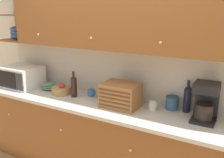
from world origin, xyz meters
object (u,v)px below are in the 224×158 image
(wine_bottle, at_px, (187,98))
(mug_blue_second, at_px, (91,93))
(mug_patterned_third, at_px, (101,96))
(coffee_maker, at_px, (206,102))
(mug, at_px, (153,106))
(storage_canister, at_px, (172,103))
(bowl_stack_on_counter, at_px, (49,86))
(microwave, at_px, (21,77))
(second_wine_bottle, at_px, (74,85))
(bread_box, at_px, (121,95))
(fruit_basket, at_px, (61,90))

(wine_bottle, bearing_deg, mug_blue_second, -175.69)
(mug_patterned_third, height_order, coffee_maker, coffee_maker)
(mug, xyz_separation_m, storage_canister, (0.17, 0.12, 0.03))
(coffee_maker, bearing_deg, mug_patterned_third, -179.54)
(bowl_stack_on_counter, distance_m, mug_blue_second, 0.65)
(storage_canister, bearing_deg, wine_bottle, 3.71)
(microwave, bearing_deg, wine_bottle, 5.96)
(coffee_maker, bearing_deg, mug_blue_second, 177.73)
(second_wine_bottle, distance_m, coffee_maker, 1.51)
(microwave, xyz_separation_m, bread_box, (1.54, 0.01, -0.01))
(second_wine_bottle, distance_m, bread_box, 0.65)
(bread_box, distance_m, wine_bottle, 0.70)
(mug_patterned_third, distance_m, coffee_maker, 1.18)
(bread_box, height_order, mug, bread_box)
(mug_patterned_third, distance_m, wine_bottle, 0.98)
(bowl_stack_on_counter, relative_size, mug_patterned_third, 2.15)
(mug, distance_m, coffee_maker, 0.54)
(mug, bearing_deg, bowl_stack_on_counter, -179.58)
(storage_canister, bearing_deg, mug_patterned_third, -170.33)
(bowl_stack_on_counter, relative_size, coffee_maker, 0.52)
(mug_patterned_third, relative_size, bread_box, 0.23)
(fruit_basket, relative_size, second_wine_bottle, 0.76)
(fruit_basket, distance_m, storage_canister, 1.38)
(bowl_stack_on_counter, relative_size, storage_canister, 1.40)
(mug, xyz_separation_m, coffee_maker, (0.52, -0.01, 0.15))
(coffee_maker, bearing_deg, second_wine_bottle, -177.36)
(bowl_stack_on_counter, height_order, mug, bowl_stack_on_counter)
(mug_blue_second, height_order, mug, mug)
(second_wine_bottle, xyz_separation_m, storage_canister, (1.16, 0.20, -0.07))
(mug_blue_second, bearing_deg, bread_box, -15.49)
(coffee_maker, bearing_deg, bread_box, -174.76)
(bowl_stack_on_counter, xyz_separation_m, coffee_maker, (1.99, 0.00, 0.15))
(bowl_stack_on_counter, distance_m, bread_box, 1.13)
(mug_patterned_third, bearing_deg, bowl_stack_on_counter, 179.55)
(bowl_stack_on_counter, bearing_deg, mug_blue_second, 4.94)
(second_wine_bottle, height_order, wine_bottle, wine_bottle)
(bowl_stack_on_counter, height_order, wine_bottle, wine_bottle)
(mug_blue_second, height_order, coffee_maker, coffee_maker)
(bowl_stack_on_counter, xyz_separation_m, mug_patterned_third, (0.83, -0.01, -0.00))
(microwave, bearing_deg, mug_patterned_third, 3.78)
(mug, xyz_separation_m, wine_bottle, (0.33, 0.13, 0.11))
(microwave, relative_size, storage_canister, 3.82)
(mug_blue_second, distance_m, storage_canister, 0.99)
(coffee_maker, bearing_deg, mug, 179.14)
(mug_blue_second, bearing_deg, coffee_maker, -2.27)
(fruit_basket, relative_size, storage_canister, 1.70)
(mug, bearing_deg, mug_patterned_third, -178.47)
(coffee_maker, bearing_deg, storage_canister, 159.84)
(second_wine_bottle, relative_size, mug_patterned_third, 3.44)
(microwave, height_order, storage_canister, microwave)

